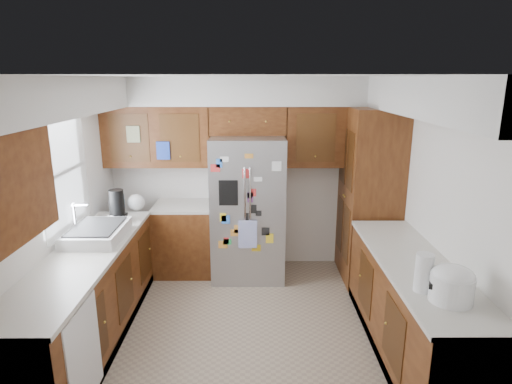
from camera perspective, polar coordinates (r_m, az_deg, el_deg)
floor at (r=4.65m, az=-1.25°, el=-17.30°), size 3.60×3.60×0.00m
room_shell at (r=4.35m, az=-2.69°, el=6.23°), size 3.64×3.24×2.52m
left_counter_run at (r=4.69m, az=-18.52°, el=-11.85°), size 1.36×3.20×0.92m
right_counter_run at (r=4.26m, az=19.93°, el=-14.91°), size 0.63×2.25×0.92m
pantry at (r=5.46m, az=14.87°, el=-0.49°), size 0.60×0.90×2.15m
fridge at (r=5.37m, az=-1.07°, el=-2.16°), size 0.90×0.79×1.80m
bridge_cabinet at (r=5.39m, az=-1.08°, el=9.56°), size 0.96×0.34×0.35m
fridge_top_items at (r=5.36m, az=-1.01°, el=12.78°), size 0.76×0.35×0.29m
sink_assembly at (r=4.58m, az=-20.47°, el=-5.07°), size 0.52×0.70×0.37m
left_counter_clutter at (r=5.21m, az=-17.22°, el=-1.69°), size 0.41×0.83×0.38m
rice_cooker at (r=3.43m, az=24.69°, el=-10.98°), size 0.32×0.31×0.27m
paper_towel at (r=3.49m, az=21.46°, el=-9.99°), size 0.13×0.13×0.30m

